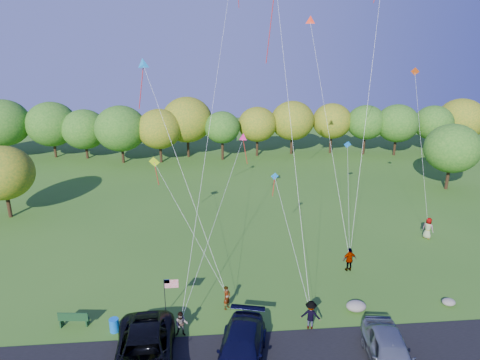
% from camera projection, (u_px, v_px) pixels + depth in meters
% --- Properties ---
extents(ground, '(140.00, 140.00, 0.00)m').
position_uv_depth(ground, '(264.00, 322.00, 25.84)').
color(ground, '#31611B').
rests_on(ground, ground).
extents(treeline, '(76.63, 27.17, 8.05)m').
position_uv_depth(treeline, '(212.00, 130.00, 57.88)').
color(treeline, '#332312').
rests_on(treeline, ground).
extents(minivan_dark, '(3.36, 6.75, 1.84)m').
position_uv_depth(minivan_dark, '(144.00, 355.00, 21.77)').
color(minivan_dark, black).
rests_on(minivan_dark, asphalt_lane).
extents(minivan_navy, '(3.63, 6.16, 1.67)m').
position_uv_depth(minivan_navy, '(241.00, 350.00, 22.19)').
color(minivan_navy, black).
rests_on(minivan_navy, asphalt_lane).
extents(minivan_silver, '(2.84, 5.53, 1.80)m').
position_uv_depth(minivan_silver, '(390.00, 353.00, 21.87)').
color(minivan_silver, gray).
rests_on(minivan_silver, asphalt_lane).
extents(flyer_a, '(0.65, 0.69, 1.58)m').
position_uv_depth(flyer_a, '(227.00, 298.00, 26.88)').
color(flyer_a, '#4C4C59').
rests_on(flyer_a, ground).
extents(flyer_b, '(0.79, 0.63, 1.54)m').
position_uv_depth(flyer_b, '(181.00, 324.00, 24.43)').
color(flyer_b, '#4C4C59').
rests_on(flyer_b, ground).
extents(flyer_c, '(1.30, 0.98, 1.79)m').
position_uv_depth(flyer_c, '(311.00, 315.00, 25.01)').
color(flyer_c, '#4C4C59').
rests_on(flyer_c, ground).
extents(flyer_d, '(1.12, 0.58, 1.83)m').
position_uv_depth(flyer_d, '(349.00, 259.00, 31.26)').
color(flyer_d, '#4C4C59').
rests_on(flyer_d, ground).
extents(flyer_e, '(1.04, 1.08, 1.86)m').
position_uv_depth(flyer_e, '(428.00, 228.00, 36.37)').
color(flyer_e, '#4C4C59').
rests_on(flyer_e, ground).
extents(park_bench, '(1.80, 0.53, 0.99)m').
position_uv_depth(park_bench, '(74.00, 319.00, 25.25)').
color(park_bench, '#14371A').
rests_on(park_bench, ground).
extents(trash_barrel, '(0.55, 0.55, 0.82)m').
position_uv_depth(trash_barrel, '(114.00, 325.00, 24.89)').
color(trash_barrel, blue).
rests_on(trash_barrel, ground).
extents(flag_assembly, '(0.89, 0.58, 2.41)m').
position_uv_depth(flag_assembly, '(169.00, 288.00, 26.11)').
color(flag_assembly, black).
rests_on(flag_assembly, ground).
extents(boulder_near, '(1.25, 0.98, 0.63)m').
position_uv_depth(boulder_near, '(356.00, 306.00, 26.83)').
color(boulder_near, gray).
rests_on(boulder_near, ground).
extents(boulder_far, '(0.85, 0.71, 0.44)m').
position_uv_depth(boulder_far, '(449.00, 302.00, 27.40)').
color(boulder_far, gray).
rests_on(boulder_far, ground).
extents(kites_aloft, '(20.29, 11.93, 17.98)m').
position_uv_depth(kites_aloft, '(270.00, 18.00, 32.79)').
color(kites_aloft, orange).
rests_on(kites_aloft, ground).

